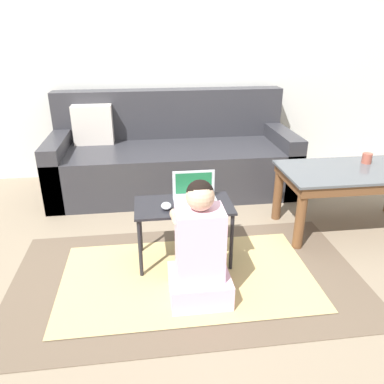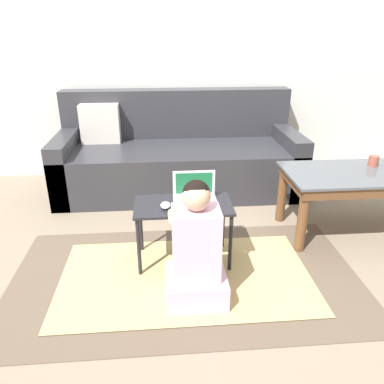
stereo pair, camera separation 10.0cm
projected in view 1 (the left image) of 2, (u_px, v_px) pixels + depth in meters
name	position (u px, v px, depth m)	size (l,w,h in m)	color
ground_plane	(201.00, 257.00, 2.55)	(16.00, 16.00, 0.00)	#7F705B
wall_back	(175.00, 49.00, 3.63)	(9.00, 0.06, 2.50)	silver
area_rug	(188.00, 277.00, 2.34)	(2.16, 1.20, 0.01)	brown
couch	(172.00, 157.00, 3.57)	(2.22, 0.89, 0.90)	#2D2D33
coffee_table	(355.00, 179.00, 2.77)	(1.10, 0.56, 0.49)	#4C5156
laptop_desk	(184.00, 212.00, 2.38)	(0.62, 0.34, 0.42)	black
laptop	(195.00, 197.00, 2.38)	(0.27, 0.18, 0.19)	#B7BCC6
computer_mouse	(166.00, 206.00, 2.30)	(0.06, 0.09, 0.03)	#B2B7C1
person_seated	(200.00, 252.00, 2.06)	(0.34, 0.37, 0.73)	#E5B2CC
cup_on_table	(367.00, 158.00, 2.84)	(0.07, 0.07, 0.08)	#994C3D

